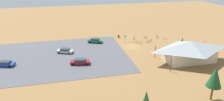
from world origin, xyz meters
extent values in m
plane|color=olive|center=(0.00, 0.00, 0.00)|extent=(160.00, 160.00, 0.00)
cube|color=#4C4C51|center=(22.51, 2.82, 0.03)|extent=(38.03, 28.55, 0.05)
cube|color=beige|center=(-10.80, 13.64, 1.60)|extent=(12.38, 6.07, 3.19)
pyramid|color=#93999E|center=(-10.80, 13.64, 4.29)|extent=(15.40, 9.10, 2.19)
cylinder|color=brown|center=(-18.28, 9.32, 1.60)|extent=(0.20, 0.20, 3.19)
cylinder|color=brown|center=(-3.33, 9.32, 1.60)|extent=(0.20, 0.20, 3.19)
cylinder|color=brown|center=(-3.33, 17.96, 1.60)|extent=(0.20, 0.20, 3.19)
cylinder|color=brown|center=(1.65, -9.73, 0.45)|extent=(0.60, 0.60, 0.90)
cylinder|color=#99999E|center=(0.85, -4.65, 1.10)|extent=(0.08, 0.08, 2.20)
cube|color=#1959B2|center=(0.85, -4.65, 1.90)|extent=(0.56, 0.04, 0.40)
cylinder|color=brown|center=(-5.12, 30.13, 1.37)|extent=(0.34, 0.34, 2.74)
cone|color=#194C23|center=(-5.12, 30.13, 4.60)|extent=(2.68, 2.68, 3.72)
torus|color=black|center=(-5.55, -2.04, 0.32)|extent=(0.62, 0.25, 0.64)
torus|color=black|center=(-6.47, -2.35, 0.32)|extent=(0.62, 0.25, 0.64)
cylinder|color=#1E7F38|center=(-6.01, -2.20, 0.43)|extent=(0.87, 0.33, 0.04)
cylinder|color=#1E7F38|center=(-5.84, -2.14, 0.54)|extent=(0.04, 0.04, 0.43)
cube|color=black|center=(-5.84, -2.14, 0.75)|extent=(0.22, 0.14, 0.05)
cylinder|color=#1E7F38|center=(-6.38, -2.32, 0.53)|extent=(0.04, 0.04, 0.42)
cylinder|color=black|center=(-6.38, -2.32, 0.74)|extent=(0.19, 0.46, 0.03)
torus|color=black|center=(-2.86, -2.32, 0.36)|extent=(0.66, 0.37, 0.72)
torus|color=black|center=(-3.72, -1.88, 0.36)|extent=(0.66, 0.37, 0.72)
cylinder|color=orange|center=(-3.29, -2.10, 0.48)|extent=(0.80, 0.44, 0.04)
cylinder|color=orange|center=(-3.14, -2.18, 0.55)|extent=(0.04, 0.04, 0.38)
cube|color=black|center=(-3.14, -2.18, 0.74)|extent=(0.21, 0.16, 0.05)
cylinder|color=orange|center=(-3.63, -1.92, 0.59)|extent=(0.04, 0.04, 0.45)
cylinder|color=black|center=(-3.63, -1.92, 0.81)|extent=(0.25, 0.44, 0.03)
torus|color=black|center=(-19.38, 10.16, 0.34)|extent=(0.35, 0.62, 0.68)
torus|color=black|center=(-18.93, 9.30, 0.34)|extent=(0.35, 0.62, 0.68)
cylinder|color=red|center=(-19.16, 9.73, 0.45)|extent=(0.45, 0.81, 0.04)
cylinder|color=red|center=(-19.24, 9.89, 0.54)|extent=(0.04, 0.04, 0.41)
cube|color=black|center=(-19.24, 9.89, 0.74)|extent=(0.16, 0.21, 0.05)
cylinder|color=red|center=(-18.97, 9.39, 0.56)|extent=(0.04, 0.04, 0.44)
cylinder|color=black|center=(-18.97, 9.39, 0.78)|extent=(0.44, 0.25, 0.03)
torus|color=black|center=(-2.51, -3.32, 0.32)|extent=(0.65, 0.09, 0.65)
torus|color=black|center=(-1.44, -3.25, 0.32)|extent=(0.65, 0.09, 0.65)
cylinder|color=yellow|center=(-1.98, -3.28, 0.43)|extent=(0.99, 0.11, 0.04)
cylinder|color=yellow|center=(-2.17, -3.30, 0.54)|extent=(0.04, 0.04, 0.43)
cube|color=black|center=(-2.17, -3.30, 0.76)|extent=(0.21, 0.09, 0.05)
cylinder|color=yellow|center=(-1.55, -3.25, 0.52)|extent=(0.04, 0.04, 0.40)
cylinder|color=black|center=(-1.55, -3.25, 0.72)|extent=(0.07, 0.48, 0.03)
torus|color=black|center=(-18.71, 5.58, 0.34)|extent=(0.68, 0.08, 0.68)
torus|color=black|center=(-19.79, 5.64, 0.34)|extent=(0.68, 0.08, 0.68)
cylinder|color=black|center=(-19.25, 5.61, 0.45)|extent=(1.00, 0.10, 0.04)
cylinder|color=black|center=(-19.05, 5.60, 0.54)|extent=(0.04, 0.04, 0.39)
cube|color=black|center=(-19.05, 5.60, 0.73)|extent=(0.20, 0.09, 0.05)
cylinder|color=black|center=(-19.68, 5.64, 0.55)|extent=(0.04, 0.04, 0.42)
cylinder|color=black|center=(-19.68, 5.64, 0.76)|extent=(0.06, 0.48, 0.03)
torus|color=black|center=(-12.63, -3.93, 0.36)|extent=(0.68, 0.29, 0.71)
torus|color=black|center=(-13.53, -3.58, 0.36)|extent=(0.68, 0.29, 0.71)
cylinder|color=silver|center=(-13.08, -3.76, 0.47)|extent=(0.84, 0.36, 0.04)
cylinder|color=silver|center=(-12.91, -3.82, 0.54)|extent=(0.04, 0.04, 0.38)
cube|color=black|center=(-12.91, -3.82, 0.73)|extent=(0.22, 0.15, 0.05)
cylinder|color=silver|center=(-13.44, -3.62, 0.58)|extent=(0.04, 0.04, 0.44)
cylinder|color=black|center=(-13.44, -3.62, 0.80)|extent=(0.20, 0.46, 0.03)
torus|color=black|center=(-17.77, 7.86, 0.33)|extent=(0.66, 0.15, 0.66)
torus|color=black|center=(-16.68, 7.68, 0.33)|extent=(0.66, 0.15, 0.66)
cylinder|color=#722D9E|center=(-17.22, 7.77, 0.44)|extent=(1.00, 0.20, 0.04)
cylinder|color=#722D9E|center=(-17.42, 7.80, 0.52)|extent=(0.04, 0.04, 0.37)
cube|color=black|center=(-17.42, 7.80, 0.70)|extent=(0.21, 0.11, 0.05)
cylinder|color=#722D9E|center=(-16.79, 7.70, 0.57)|extent=(0.04, 0.04, 0.48)
cylinder|color=black|center=(-16.79, 7.70, 0.81)|extent=(0.11, 0.48, 0.03)
torus|color=black|center=(-3.36, -7.00, 0.34)|extent=(0.54, 0.48, 0.68)
torus|color=black|center=(-2.60, -6.32, 0.34)|extent=(0.54, 0.48, 0.68)
cylinder|color=#B7B7BC|center=(-2.98, -6.66, 0.45)|extent=(0.72, 0.65, 0.04)
cylinder|color=#B7B7BC|center=(-3.11, -6.78, 0.52)|extent=(0.04, 0.04, 0.36)
cube|color=black|center=(-3.11, -6.78, 0.70)|extent=(0.20, 0.19, 0.05)
cylinder|color=#B7B7BC|center=(-2.68, -6.39, 0.56)|extent=(0.04, 0.04, 0.44)
cylinder|color=black|center=(-2.68, -6.39, 0.78)|extent=(0.34, 0.38, 0.03)
torus|color=black|center=(-7.38, -6.22, 0.36)|extent=(0.51, 0.55, 0.71)
torus|color=black|center=(-6.69, -6.96, 0.36)|extent=(0.51, 0.55, 0.71)
cylinder|color=#2347B7|center=(-7.04, -6.59, 0.47)|extent=(0.66, 0.71, 0.04)
cylinder|color=#2347B7|center=(-7.16, -6.45, 0.56)|extent=(0.04, 0.04, 0.40)
cube|color=black|center=(-7.16, -6.45, 0.76)|extent=(0.19, 0.20, 0.05)
cylinder|color=#2347B7|center=(-6.76, -6.88, 0.59)|extent=(0.04, 0.04, 0.47)
cylinder|color=black|center=(-6.76, -6.88, 0.83)|extent=(0.37, 0.35, 0.03)
torus|color=black|center=(-20.91, 8.11, 0.36)|extent=(0.64, 0.38, 0.71)
torus|color=black|center=(-21.80, 7.62, 0.36)|extent=(0.64, 0.38, 0.71)
cylinder|color=#197A7F|center=(-21.35, 7.87, 0.47)|extent=(0.84, 0.48, 0.04)
cylinder|color=#197A7F|center=(-21.19, 7.96, 0.56)|extent=(0.04, 0.04, 0.41)
cube|color=black|center=(-21.19, 7.96, 0.77)|extent=(0.21, 0.17, 0.05)
cylinder|color=#197A7F|center=(-21.71, 7.67, 0.59)|extent=(0.04, 0.04, 0.46)
cylinder|color=black|center=(-21.71, 7.67, 0.82)|extent=(0.26, 0.44, 0.03)
torus|color=black|center=(-11.14, -5.72, 0.37)|extent=(0.09, 0.75, 0.74)
torus|color=black|center=(-11.21, -6.78, 0.37)|extent=(0.09, 0.75, 0.74)
cylinder|color=#1E7F38|center=(-11.18, -6.25, 0.50)|extent=(0.11, 0.98, 0.04)
cylinder|color=#1E7F38|center=(-11.16, -6.06, 0.61)|extent=(0.04, 0.04, 0.47)
cube|color=black|center=(-11.16, -6.06, 0.84)|extent=(0.09, 0.21, 0.05)
cylinder|color=#1E7F38|center=(-11.21, -6.67, 0.60)|extent=(0.04, 0.04, 0.45)
cylinder|color=black|center=(-11.21, -6.67, 0.82)|extent=(0.48, 0.07, 0.03)
torus|color=black|center=(-7.10, -2.73, 0.34)|extent=(0.49, 0.53, 0.68)
torus|color=black|center=(-7.81, -3.51, 0.34)|extent=(0.49, 0.53, 0.68)
cylinder|color=orange|center=(-7.46, -3.12, 0.46)|extent=(0.68, 0.74, 0.04)
cylinder|color=orange|center=(-7.33, -2.98, 0.52)|extent=(0.04, 0.04, 0.36)
cube|color=black|center=(-7.33, -2.98, 0.70)|extent=(0.19, 0.20, 0.05)
cylinder|color=orange|center=(-7.74, -3.43, 0.58)|extent=(0.04, 0.04, 0.47)
cylinder|color=black|center=(-7.74, -3.43, 0.82)|extent=(0.38, 0.35, 0.03)
cube|color=#1E42B2|center=(34.71, 5.94, 0.56)|extent=(4.63, 2.97, 0.58)
cube|color=#2D3842|center=(34.71, 5.94, 1.10)|extent=(2.76, 2.20, 0.51)
cylinder|color=black|center=(35.87, 4.76, 0.37)|extent=(0.68, 0.40, 0.64)
cylinder|color=black|center=(33.54, 7.11, 0.37)|extent=(0.68, 0.40, 0.64)
cylinder|color=black|center=(33.08, 5.64, 0.37)|extent=(0.68, 0.40, 0.64)
cube|color=maroon|center=(16.77, 9.09, 0.58)|extent=(5.03, 2.78, 0.62)
cube|color=#2D3842|center=(16.77, 9.09, 1.16)|extent=(2.94, 2.14, 0.53)
cylinder|color=black|center=(18.52, 9.55, 0.37)|extent=(0.67, 0.35, 0.64)
cylinder|color=black|center=(18.19, 7.96, 0.37)|extent=(0.67, 0.35, 0.64)
cylinder|color=black|center=(15.36, 10.22, 0.37)|extent=(0.67, 0.35, 0.64)
cylinder|color=black|center=(15.02, 8.63, 0.37)|extent=(0.67, 0.35, 0.64)
cube|color=#BCBCC1|center=(20.16, 0.56, 0.56)|extent=(4.77, 3.35, 0.57)
cube|color=#2D3842|center=(20.16, 0.56, 1.11)|extent=(2.89, 2.41, 0.53)
cylinder|color=black|center=(21.86, 0.71, 0.37)|extent=(0.68, 0.45, 0.64)
cylinder|color=black|center=(21.25, -0.75, 0.37)|extent=(0.68, 0.45, 0.64)
cylinder|color=black|center=(19.08, 1.86, 0.37)|extent=(0.68, 0.45, 0.64)
cylinder|color=black|center=(18.47, 0.40, 0.37)|extent=(0.68, 0.45, 0.64)
cube|color=#1E6B3D|center=(10.47, -6.23, 0.62)|extent=(4.83, 3.41, 0.69)
cube|color=#2D3842|center=(10.47, -6.23, 1.23)|extent=(2.93, 2.42, 0.53)
cylinder|color=black|center=(12.18, -6.14, 0.37)|extent=(0.67, 0.46, 0.64)
cylinder|color=black|center=(11.57, -7.54, 0.37)|extent=(0.67, 0.46, 0.64)
cylinder|color=black|center=(9.38, -4.91, 0.37)|extent=(0.67, 0.46, 0.64)
cylinder|color=black|center=(8.76, -6.31, 0.37)|extent=(0.67, 0.46, 0.64)
cube|color=#2D3347|center=(-16.85, 0.31, 0.42)|extent=(0.34, 0.38, 0.84)
cylinder|color=blue|center=(-16.85, 0.31, 1.13)|extent=(0.36, 0.36, 0.58)
sphere|color=tan|center=(-16.85, 0.31, 1.54)|extent=(0.24, 0.24, 0.24)
camera|label=1|loc=(20.45, 58.37, 22.75)|focal=34.27mm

